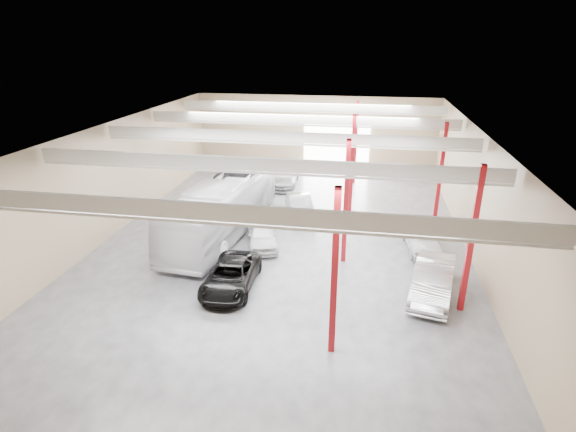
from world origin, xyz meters
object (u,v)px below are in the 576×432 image
(coach_bus, at_px, (223,207))
(car_row_a, at_px, (262,234))
(car_right_near, at_px, (433,280))
(car_row_c, at_px, (284,177))
(black_sedan, at_px, (231,276))
(car_row_b, at_px, (300,206))
(car_right_far, at_px, (422,237))

(coach_bus, distance_m, car_row_a, 3.32)
(car_row_a, distance_m, car_right_near, 10.37)
(car_row_a, relative_size, car_row_c, 0.81)
(car_row_a, bearing_deg, car_row_c, 77.42)
(black_sedan, xyz_separation_m, car_row_b, (1.94, 10.40, 0.05))
(car_row_a, xyz_separation_m, car_right_near, (9.50, -4.17, 0.13))
(car_right_near, relative_size, car_right_far, 1.15)
(black_sedan, relative_size, car_right_far, 1.11)
(car_row_b, xyz_separation_m, car_right_far, (7.96, -4.05, 0.03))
(black_sedan, height_order, car_row_c, car_row_c)
(car_row_a, bearing_deg, black_sedan, -110.88)
(coach_bus, distance_m, black_sedan, 7.06)
(coach_bus, height_order, car_right_near, coach_bus)
(car_row_a, xyz_separation_m, car_row_b, (1.53, 5.20, 0.02))
(car_right_far, bearing_deg, car_right_near, -95.65)
(coach_bus, xyz_separation_m, car_row_a, (2.84, -1.34, -1.06))
(coach_bus, height_order, black_sedan, coach_bus)
(black_sedan, relative_size, car_row_a, 1.18)
(coach_bus, relative_size, black_sedan, 2.57)
(car_row_c, xyz_separation_m, car_right_near, (10.30, -16.09, 0.09))
(black_sedan, relative_size, car_row_b, 1.11)
(car_right_near, distance_m, car_right_far, 5.32)
(black_sedan, bearing_deg, car_right_far, 31.59)
(coach_bus, bearing_deg, black_sedan, -63.87)
(car_row_a, bearing_deg, car_right_near, -40.14)
(coach_bus, xyz_separation_m, black_sedan, (2.44, -6.54, -1.09))
(car_row_c, relative_size, car_right_far, 1.16)
(car_row_a, relative_size, car_right_near, 0.82)
(black_sedan, xyz_separation_m, car_row_c, (-0.40, 17.12, 0.07))
(car_row_c, bearing_deg, black_sedan, -91.25)
(car_row_c, relative_size, car_right_near, 1.01)
(black_sedan, height_order, car_right_near, car_right_near)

